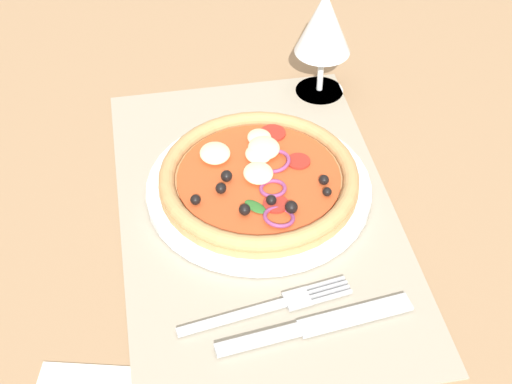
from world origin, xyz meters
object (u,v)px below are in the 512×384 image
object	(u,v)px
plate	(259,188)
pizza	(259,177)
wine_glass	(324,26)
fork	(275,305)
knife	(317,325)

from	to	relation	value
plate	pizza	xyz separation A→B (cm)	(-0.10, 0.00, 1.67)
pizza	plate	bearing A→B (deg)	-1.42
plate	wine_glass	bearing A→B (deg)	147.39
plate	fork	size ratio (longest dim) A/B	1.43
plate	wine_glass	size ratio (longest dim) A/B	1.73
wine_glass	knife	bearing A→B (deg)	-14.09
fork	wine_glass	world-z (taller)	wine_glass
pizza	wine_glass	world-z (taller)	wine_glass
pizza	knife	distance (cm)	19.94
knife	wine_glass	distance (cm)	40.10
plate	wine_glass	distance (cm)	23.42
pizza	knife	world-z (taller)	pizza
plate	wine_glass	xyz separation A→B (cm)	(-18.18, 11.63, 9.11)
fork	plate	bearing A→B (deg)	76.00
plate	knife	distance (cm)	19.75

